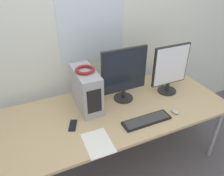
{
  "coord_description": "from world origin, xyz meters",
  "views": [
    {
      "loc": [
        -0.76,
        -1.06,
        2.0
      ],
      "look_at": [
        -0.07,
        0.47,
        0.96
      ],
      "focal_mm": 35.0,
      "sensor_mm": 36.0,
      "label": 1
    }
  ],
  "objects_px": {
    "headphones": "(85,70)",
    "keyboard": "(147,120)",
    "cell_phone": "(73,125)",
    "pc_tower": "(86,90)",
    "monitor_right_near": "(170,68)",
    "monitor_main": "(124,73)",
    "mouse": "(175,111)"
  },
  "relations": [
    {
      "from": "headphones",
      "to": "keyboard",
      "type": "relative_size",
      "value": 0.39
    },
    {
      "from": "keyboard",
      "to": "cell_phone",
      "type": "xyz_separation_m",
      "value": [
        -0.62,
        0.21,
        -0.01
      ]
    },
    {
      "from": "pc_tower",
      "to": "monitor_right_near",
      "type": "xyz_separation_m",
      "value": [
        0.88,
        -0.1,
        0.09
      ]
    },
    {
      "from": "monitor_right_near",
      "to": "keyboard",
      "type": "height_order",
      "value": "monitor_right_near"
    },
    {
      "from": "keyboard",
      "to": "monitor_main",
      "type": "bearing_deg",
      "value": 93.81
    },
    {
      "from": "pc_tower",
      "to": "cell_phone",
      "type": "relative_size",
      "value": 2.75
    },
    {
      "from": "monitor_right_near",
      "to": "keyboard",
      "type": "relative_size",
      "value": 1.17
    },
    {
      "from": "cell_phone",
      "to": "headphones",
      "type": "bearing_deg",
      "value": 69.75
    },
    {
      "from": "pc_tower",
      "to": "monitor_main",
      "type": "height_order",
      "value": "monitor_main"
    },
    {
      "from": "pc_tower",
      "to": "mouse",
      "type": "bearing_deg",
      "value": -31.11
    },
    {
      "from": "monitor_main",
      "to": "cell_phone",
      "type": "relative_size",
      "value": 3.52
    },
    {
      "from": "pc_tower",
      "to": "cell_phone",
      "type": "distance_m",
      "value": 0.36
    },
    {
      "from": "pc_tower",
      "to": "monitor_main",
      "type": "bearing_deg",
      "value": -4.18
    },
    {
      "from": "keyboard",
      "to": "mouse",
      "type": "distance_m",
      "value": 0.32
    },
    {
      "from": "monitor_main",
      "to": "mouse",
      "type": "relative_size",
      "value": 6.51
    },
    {
      "from": "pc_tower",
      "to": "keyboard",
      "type": "bearing_deg",
      "value": -46.8
    },
    {
      "from": "headphones",
      "to": "cell_phone",
      "type": "bearing_deg",
      "value": -133.56
    },
    {
      "from": "monitor_main",
      "to": "keyboard",
      "type": "xyz_separation_m",
      "value": [
        0.03,
        -0.41,
        -0.28
      ]
    },
    {
      "from": "monitor_main",
      "to": "mouse",
      "type": "bearing_deg",
      "value": -50.08
    },
    {
      "from": "mouse",
      "to": "monitor_main",
      "type": "bearing_deg",
      "value": 129.92
    },
    {
      "from": "monitor_main",
      "to": "keyboard",
      "type": "relative_size",
      "value": 1.22
    },
    {
      "from": "monitor_right_near",
      "to": "monitor_main",
      "type": "bearing_deg",
      "value": 172.07
    },
    {
      "from": "headphones",
      "to": "monitor_main",
      "type": "relative_size",
      "value": 0.32
    },
    {
      "from": "monitor_main",
      "to": "keyboard",
      "type": "height_order",
      "value": "monitor_main"
    },
    {
      "from": "headphones",
      "to": "mouse",
      "type": "bearing_deg",
      "value": -31.16
    },
    {
      "from": "pc_tower",
      "to": "cell_phone",
      "type": "height_order",
      "value": "pc_tower"
    },
    {
      "from": "pc_tower",
      "to": "monitor_right_near",
      "type": "bearing_deg",
      "value": -6.3
    },
    {
      "from": "headphones",
      "to": "monitor_right_near",
      "type": "xyz_separation_m",
      "value": [
        0.88,
        -0.1,
        -0.12
      ]
    },
    {
      "from": "pc_tower",
      "to": "headphones",
      "type": "relative_size",
      "value": 2.43
    },
    {
      "from": "monitor_main",
      "to": "mouse",
      "type": "height_order",
      "value": "monitor_main"
    },
    {
      "from": "pc_tower",
      "to": "monitor_main",
      "type": "xyz_separation_m",
      "value": [
        0.38,
        -0.03,
        0.1
      ]
    },
    {
      "from": "mouse",
      "to": "cell_phone",
      "type": "xyz_separation_m",
      "value": [
        -0.94,
        0.22,
        -0.01
      ]
    }
  ]
}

